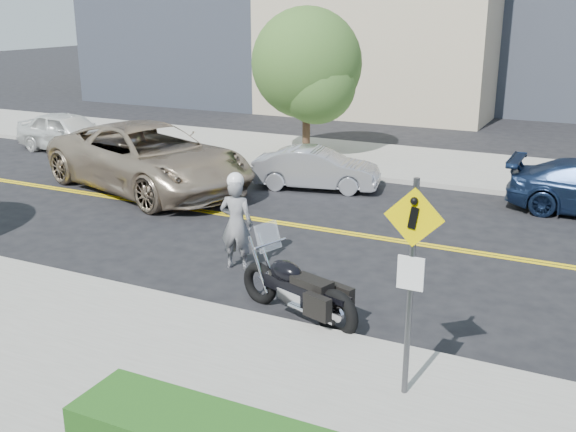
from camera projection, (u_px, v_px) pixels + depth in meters
The scene contains 10 objects.
ground_plane at pixel (312, 228), 16.36m from camera, with size 120.00×120.00×0.00m, color black.
sidewalk_near at pixel (104, 367), 9.91m from camera, with size 60.00×5.00×0.15m, color #9E9B91.
sidewalk_far at pixel (403, 163), 22.76m from camera, with size 60.00×5.00×0.15m, color #9E9B91.
pedestrian_sign at pixel (411, 268), 8.60m from camera, with size 0.78×0.08×3.00m.
motorcyclist at pixel (236, 221), 13.57m from camera, with size 0.76×0.57×2.02m.
motorcycle at pixel (297, 276), 11.44m from camera, with size 2.55×0.78×1.55m, color black, non-canonical shape.
suv at pixel (149, 158), 19.46m from camera, with size 3.18×6.89×1.92m, color tan.
parked_car_white at pixel (68, 132), 24.66m from camera, with size 1.71×4.25×1.45m, color white.
parked_car_silver at pixel (317, 169), 19.68m from camera, with size 1.27×3.65×1.20m, color #ACAEB4.
tree_far_a at pixel (307, 63), 22.97m from camera, with size 3.78×3.78×5.17m.
Camera 1 is at (6.31, -14.19, 5.18)m, focal length 42.00 mm.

